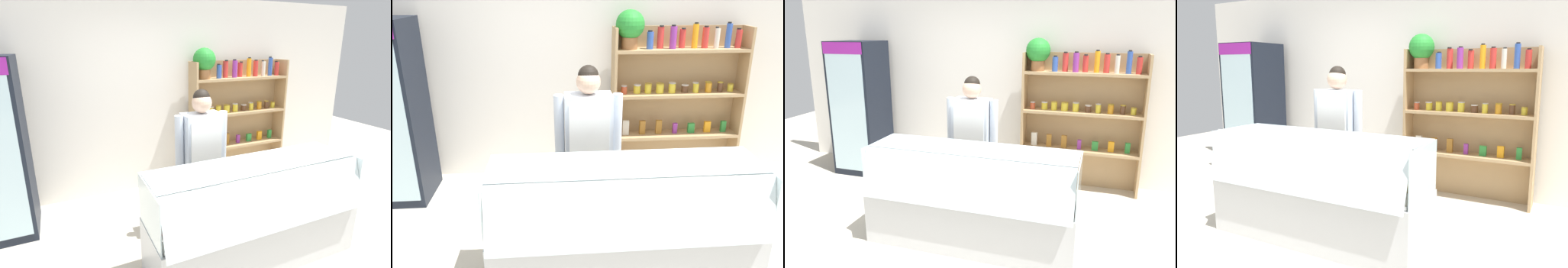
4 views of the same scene
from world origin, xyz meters
TOP-DOWN VIEW (x-y plane):
  - ground_plane at (0.00, 0.00)m, footprint 12.00×12.00m
  - back_wall at (0.00, 2.13)m, footprint 6.80×0.10m
  - shelving_unit at (0.99, 1.89)m, footprint 1.56×0.32m
  - deli_display_case at (0.18, 0.08)m, footprint 2.08×0.71m
  - shop_clerk at (-0.05, 0.77)m, footprint 0.61×0.25m

SIDE VIEW (x-z plane):
  - ground_plane at x=0.00m, z-range 0.00..0.00m
  - deli_display_case at x=0.18m, z-range -0.19..0.82m
  - shop_clerk at x=-0.05m, z-range 0.15..1.77m
  - shelving_unit at x=0.99m, z-range 0.17..2.19m
  - back_wall at x=0.00m, z-range 0.00..2.70m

